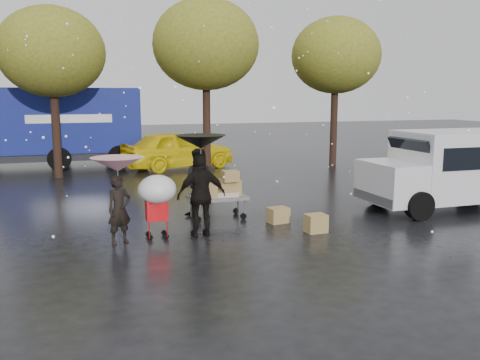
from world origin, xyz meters
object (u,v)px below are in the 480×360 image
object	(u,v)px
person_pink	(119,210)
blue_truck	(50,128)
vendor_cart	(221,191)
shopping_cart	(157,193)
yellow_taxi	(178,149)
white_van	(454,168)
person_black	(201,195)

from	to	relation	value
person_pink	blue_truck	distance (m)	13.25
vendor_cart	shopping_cart	world-z (taller)	shopping_cart
shopping_cart	blue_truck	world-z (taller)	blue_truck
shopping_cart	yellow_taxi	bearing A→B (deg)	76.63
white_van	yellow_taxi	xyz separation A→B (m)	(-5.91, 10.21, -0.32)
shopping_cart	person_pink	bearing A→B (deg)	-177.93
vendor_cart	blue_truck	bearing A→B (deg)	111.68
shopping_cart	yellow_taxi	distance (m)	11.18
blue_truck	shopping_cart	bearing A→B (deg)	-78.31
white_van	blue_truck	bearing A→B (deg)	132.11
white_van	yellow_taxi	distance (m)	11.80
vendor_cart	shopping_cart	xyz separation A→B (m)	(-1.88, -1.52, 0.34)
blue_truck	person_pink	bearing A→B (deg)	-81.86
person_black	yellow_taxi	size ratio (longest dim) A/B	0.39
white_van	blue_truck	world-z (taller)	blue_truck
vendor_cart	blue_truck	distance (m)	12.45
person_black	yellow_taxi	xyz separation A→B (m)	(1.59, 10.91, -0.11)
vendor_cart	shopping_cart	distance (m)	2.44
person_black	blue_truck	distance (m)	13.61
person_pink	blue_truck	xyz separation A→B (m)	(-1.87, 13.07, 1.01)
person_black	shopping_cart	xyz separation A→B (m)	(-0.99, 0.03, 0.11)
person_black	shopping_cart	world-z (taller)	person_black
person_black	yellow_taxi	distance (m)	11.03
blue_truck	yellow_taxi	bearing A→B (deg)	-22.30
person_black	vendor_cart	distance (m)	1.80
yellow_taxi	blue_truck	bearing A→B (deg)	51.78
shopping_cart	white_van	world-z (taller)	white_van
shopping_cart	blue_truck	size ratio (longest dim) A/B	0.18
person_black	vendor_cart	bearing A→B (deg)	-120.80
vendor_cart	white_van	world-z (taller)	white_van
white_van	vendor_cart	bearing A→B (deg)	172.63
person_black	blue_truck	world-z (taller)	blue_truck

